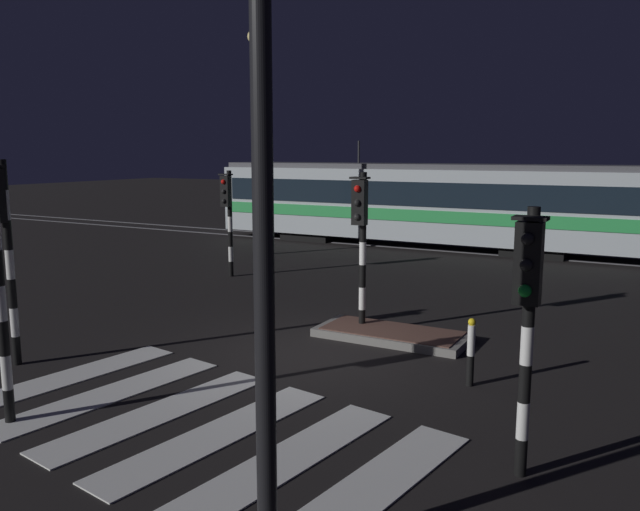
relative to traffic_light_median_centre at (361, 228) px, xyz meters
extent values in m
plane|color=black|center=(-0.17, -1.73, -2.18)|extent=(120.00, 120.00, 0.00)
cube|color=#59595E|center=(-0.17, 11.45, -2.17)|extent=(80.00, 0.12, 0.03)
cube|color=#59595E|center=(-0.17, 12.88, -2.17)|extent=(80.00, 0.12, 0.03)
cube|color=silver|center=(-3.10, -4.75, -2.17)|extent=(1.28, 3.83, 0.02)
cube|color=silver|center=(-1.93, -4.94, -2.17)|extent=(1.28, 3.83, 0.02)
cube|color=silver|center=(-0.76, -5.12, -2.17)|extent=(1.28, 3.83, 0.02)
cube|color=silver|center=(0.41, -5.31, -2.17)|extent=(1.28, 3.83, 0.02)
cube|color=silver|center=(1.58, -5.49, -2.17)|extent=(1.28, 3.83, 0.02)
cube|color=silver|center=(2.75, -5.68, -2.17)|extent=(1.28, 3.83, 0.02)
cube|color=slate|center=(0.75, -0.09, -2.10)|extent=(3.03, 1.32, 0.16)
cube|color=brown|center=(0.75, -0.09, -2.01)|extent=(2.72, 1.19, 0.02)
cylinder|color=black|center=(0.00, 0.09, -1.94)|extent=(0.14, 0.14, 0.47)
cylinder|color=white|center=(0.00, 0.09, -1.47)|extent=(0.14, 0.14, 0.47)
cylinder|color=black|center=(0.00, 0.09, -1.00)|extent=(0.14, 0.14, 0.47)
cylinder|color=white|center=(0.00, 0.09, -0.53)|extent=(0.14, 0.14, 0.47)
cylinder|color=black|center=(0.00, 0.09, -0.06)|extent=(0.14, 0.14, 0.47)
cylinder|color=white|center=(0.00, 0.09, 0.42)|extent=(0.14, 0.14, 0.47)
cylinder|color=black|center=(0.00, 0.09, 0.89)|extent=(0.14, 0.14, 0.47)
cube|color=black|center=(0.00, -0.08, 0.52)|extent=(0.28, 0.20, 0.90)
sphere|color=red|center=(0.00, -0.19, 0.80)|extent=(0.14, 0.14, 0.14)
sphere|color=black|center=(0.00, -0.19, 0.52)|extent=(0.14, 0.14, 0.14)
sphere|color=black|center=(0.00, -0.19, 0.24)|extent=(0.14, 0.14, 0.14)
cube|color=black|center=(0.00, -0.08, 1.01)|extent=(0.36, 0.24, 0.04)
cylinder|color=black|center=(4.15, -4.47, -1.96)|extent=(0.14, 0.14, 0.45)
cylinder|color=white|center=(4.15, -4.47, -1.51)|extent=(0.14, 0.14, 0.45)
cylinder|color=black|center=(4.15, -4.47, -1.07)|extent=(0.14, 0.14, 0.45)
cylinder|color=white|center=(4.15, -4.47, -0.62)|extent=(0.14, 0.14, 0.45)
cylinder|color=black|center=(4.15, -4.47, -0.18)|extent=(0.14, 0.14, 0.45)
cylinder|color=white|center=(4.15, -4.47, 0.27)|extent=(0.14, 0.14, 0.45)
cylinder|color=black|center=(4.15, -4.47, 0.72)|extent=(0.14, 0.14, 0.45)
cube|color=black|center=(4.15, -4.64, 0.34)|extent=(0.28, 0.20, 0.90)
sphere|color=black|center=(4.15, -4.75, 0.62)|extent=(0.14, 0.14, 0.14)
sphere|color=black|center=(4.15, -4.75, 0.34)|extent=(0.14, 0.14, 0.14)
sphere|color=green|center=(4.15, -4.75, 0.06)|extent=(0.14, 0.14, 0.14)
cube|color=black|center=(4.15, -4.64, 0.83)|extent=(0.36, 0.24, 0.04)
cylinder|color=black|center=(-2.35, -6.37, -1.94)|extent=(0.14, 0.14, 0.48)
cylinder|color=white|center=(-2.35, -6.37, -1.45)|extent=(0.14, 0.14, 0.48)
cylinder|color=black|center=(-2.35, -6.37, -0.97)|extent=(0.14, 0.14, 0.48)
cylinder|color=white|center=(-2.35, -6.37, -0.49)|extent=(0.14, 0.14, 0.48)
cylinder|color=black|center=(-4.44, -4.73, -1.93)|extent=(0.14, 0.14, 0.51)
cylinder|color=white|center=(-4.44, -4.73, -1.41)|extent=(0.14, 0.14, 0.51)
cylinder|color=black|center=(-4.44, -4.73, -0.90)|extent=(0.14, 0.14, 0.51)
cylinder|color=white|center=(-4.44, -4.73, -0.39)|extent=(0.14, 0.14, 0.51)
cylinder|color=black|center=(-4.44, -4.73, 0.12)|extent=(0.14, 0.14, 0.51)
cylinder|color=white|center=(-4.44, -4.73, 0.63)|extent=(0.14, 0.14, 0.51)
cylinder|color=black|center=(-4.44, -4.73, 1.15)|extent=(0.14, 0.14, 0.51)
cylinder|color=black|center=(-5.99, 3.64, -1.95)|extent=(0.14, 0.14, 0.45)
cylinder|color=white|center=(-5.99, 3.64, -1.50)|extent=(0.14, 0.14, 0.45)
cylinder|color=black|center=(-5.99, 3.64, -1.05)|extent=(0.14, 0.14, 0.45)
cylinder|color=white|center=(-5.99, 3.64, -0.60)|extent=(0.14, 0.14, 0.45)
cylinder|color=black|center=(-5.99, 3.64, -0.15)|extent=(0.14, 0.14, 0.45)
cylinder|color=white|center=(-5.99, 3.64, 0.31)|extent=(0.14, 0.14, 0.45)
cylinder|color=black|center=(-5.99, 3.64, 0.76)|extent=(0.14, 0.14, 0.45)
cube|color=black|center=(-5.99, 3.47, 0.38)|extent=(0.28, 0.20, 0.90)
sphere|color=red|center=(-5.99, 3.36, 0.66)|extent=(0.14, 0.14, 0.14)
sphere|color=black|center=(-5.99, 3.36, 0.38)|extent=(0.14, 0.14, 0.14)
sphere|color=black|center=(-5.99, 3.36, 0.10)|extent=(0.14, 0.14, 0.14)
cube|color=black|center=(-5.99, 3.47, 0.87)|extent=(0.36, 0.24, 0.04)
cylinder|color=black|center=(-7.26, 7.79, 1.67)|extent=(0.18, 0.18, 7.71)
cylinder|color=black|center=(-7.26, 7.34, 5.43)|extent=(0.10, 0.90, 0.10)
sphere|color=#F9E08C|center=(-7.26, 6.89, 5.35)|extent=(0.44, 0.44, 0.44)
cylinder|color=black|center=(2.48, -7.24, 1.78)|extent=(0.18, 0.18, 7.91)
cube|color=#B2BCC1|center=(-3.30, 12.17, -0.48)|extent=(16.77, 2.50, 2.70)
cube|color=green|center=(-3.30, 10.90, -0.83)|extent=(16.43, 0.04, 0.44)
cube|color=green|center=(-3.30, 13.44, -0.83)|extent=(16.43, 0.04, 0.44)
cube|color=black|center=(-3.30, 10.90, -0.03)|extent=(15.93, 0.03, 0.90)
cube|color=#4C4C51|center=(-3.30, 12.17, 0.97)|extent=(16.43, 2.30, 0.20)
cylinder|color=#262628|center=(-5.81, 12.17, 1.47)|extent=(0.08, 0.08, 1.00)
cube|color=black|center=(1.31, 12.17, -2.01)|extent=(2.20, 2.00, 0.35)
cube|color=black|center=(-7.91, 12.17, -2.01)|extent=(2.20, 2.00, 0.35)
cylinder|color=black|center=(2.84, -1.91, -1.93)|extent=(0.12, 0.12, 0.50)
cylinder|color=white|center=(2.84, -1.91, -1.43)|extent=(0.12, 0.12, 0.50)
sphere|color=yellow|center=(2.84, -1.91, -1.13)|extent=(0.12, 0.12, 0.12)
camera|label=1|loc=(5.43, -11.64, 1.52)|focal=35.84mm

